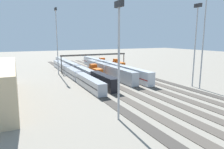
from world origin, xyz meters
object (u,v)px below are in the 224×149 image
at_px(train_on_track_4, 95,71).
at_px(train_on_track_6, 71,72).
at_px(train_on_track_1, 104,63).
at_px(train_on_track_5, 75,68).
at_px(train_on_track_0, 118,65).
at_px(train_on_track_2, 109,67).
at_px(signal_gantry, 95,56).
at_px(light_mast_1, 57,33).
at_px(light_mast_3, 119,45).
at_px(light_mast_2, 204,30).
at_px(train_on_track_3, 107,70).
at_px(light_mast_0, 196,35).

bearing_deg(train_on_track_4, train_on_track_6, 69.16).
xyz_separation_m(train_on_track_1, train_on_track_6, (-21.58, 25.00, -0.13)).
bearing_deg(train_on_track_4, train_on_track_5, 18.35).
bearing_deg(train_on_track_0, train_on_track_4, 129.13).
height_order(train_on_track_2, signal_gantry, signal_gantry).
bearing_deg(train_on_track_2, light_mast_1, 78.95).
height_order(light_mast_1, light_mast_3, light_mast_1).
xyz_separation_m(train_on_track_2, light_mast_2, (-44.34, -13.30, 16.85)).
xyz_separation_m(light_mast_3, signal_gantry, (61.65, -18.12, -7.79)).
distance_m(train_on_track_1, train_on_track_3, 29.07).
relative_size(train_on_track_1, train_on_track_0, 1.00).
xyz_separation_m(light_mast_2, light_mast_3, (-11.13, 36.42, -4.00)).
distance_m(train_on_track_1, train_on_track_5, 22.50).
xyz_separation_m(light_mast_0, light_mast_3, (-14.65, 36.86, -2.30)).
height_order(train_on_track_4, light_mast_0, light_mast_0).
bearing_deg(light_mast_1, signal_gantry, -85.42).
distance_m(train_on_track_2, light_mast_3, 61.45).
distance_m(train_on_track_0, light_mast_0, 51.83).
xyz_separation_m(train_on_track_3, train_on_track_2, (9.72, -5.00, -0.03)).
height_order(train_on_track_1, train_on_track_3, same).
relative_size(light_mast_2, light_mast_3, 1.31).
height_order(train_on_track_5, light_mast_0, light_mast_0).
bearing_deg(light_mast_2, light_mast_3, 107.00).
bearing_deg(train_on_track_4, train_on_track_3, -110.91).
xyz_separation_m(train_on_track_2, light_mast_0, (-40.82, -13.74, 15.15)).
bearing_deg(light_mast_1, train_on_track_6, -155.75).
distance_m(light_mast_0, light_mast_2, 3.93).
bearing_deg(light_mast_2, train_on_track_5, 28.74).
bearing_deg(train_on_track_2, train_on_track_0, -49.74).
bearing_deg(train_on_track_2, train_on_track_4, 127.97).
bearing_deg(signal_gantry, train_on_track_0, -81.32).
bearing_deg(signal_gantry, light_mast_2, -160.09).
distance_m(train_on_track_1, train_on_track_6, 33.02).
bearing_deg(light_mast_2, train_on_track_0, 3.58).
distance_m(train_on_track_3, train_on_track_0, 23.58).
xyz_separation_m(light_mast_0, light_mast_2, (-3.51, 0.44, 1.71)).
xyz_separation_m(train_on_track_5, light_mast_0, (-48.09, -28.74, 15.68)).
distance_m(train_on_track_1, train_on_track_2, 18.28).
xyz_separation_m(train_on_track_2, light_mast_1, (4.67, 23.90, 16.36)).
bearing_deg(train_on_track_1, train_on_track_4, 149.42).
xyz_separation_m(train_on_track_2, light_mast_3, (-55.47, 23.12, 12.85)).
height_order(train_on_track_0, train_on_track_4, same).
bearing_deg(train_on_track_3, light_mast_3, 158.40).
xyz_separation_m(train_on_track_5, signal_gantry, (-1.09, -10.00, 5.59)).
bearing_deg(signal_gantry, train_on_track_3, 180.00).
height_order(train_on_track_1, train_on_track_5, train_on_track_1).
height_order(train_on_track_1, train_on_track_6, train_on_track_1).
distance_m(train_on_track_1, train_on_track_0, 10.39).
height_order(train_on_track_3, signal_gantry, signal_gantry).
bearing_deg(light_mast_0, train_on_track_0, 4.34).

